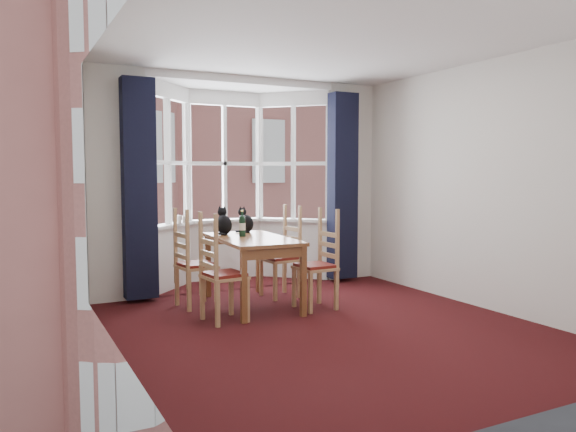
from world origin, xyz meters
TOP-DOWN VIEW (x-y plane):
  - floor at (0.00, 0.00)m, footprint 4.50×4.50m
  - ceiling at (0.00, 0.00)m, footprint 4.50×4.50m
  - wall_left at (-2.00, 0.00)m, footprint 0.00×4.50m
  - wall_right at (2.00, 0.00)m, footprint 0.00×4.50m
  - wall_near at (0.00, -2.25)m, footprint 4.00×0.00m
  - wall_back_pier_left at (-1.65, 2.25)m, footprint 0.70×0.12m
  - wall_back_pier_right at (1.65, 2.25)m, footprint 0.70×0.12m
  - bay_window at (0.00, 2.75)m, footprint 2.76×0.94m
  - curtain_left at (-1.42, 2.07)m, footprint 0.38×0.22m
  - curtain_right at (1.42, 2.07)m, footprint 0.38×0.22m
  - dining_table at (-0.32, 1.27)m, footprint 0.85×1.49m
  - chair_left_near at (-0.93, 0.78)m, footprint 0.44×0.46m
  - chair_left_far at (-0.99, 1.52)m, footprint 0.44×0.46m
  - chair_right_near at (0.36, 0.83)m, footprint 0.42×0.44m
  - chair_right_far at (0.27, 1.56)m, footprint 0.43×0.45m
  - cat_left at (-0.49, 1.72)m, footprint 0.20×0.27m
  - cat_right at (-0.16, 1.82)m, footprint 0.23×0.27m
  - wine_bottle at (-0.38, 1.41)m, footprint 0.08×0.08m
  - candle_tall at (-0.79, 2.60)m, footprint 0.06×0.06m
  - candle_short at (-0.71, 2.63)m, footprint 0.06×0.06m
  - street at (0.00, 32.25)m, footprint 80.00×80.00m
  - tenement_building at (0.00, 14.01)m, footprint 18.40×7.80m

SIDE VIEW (x-z plane):
  - street at x=0.00m, z-range -6.00..-6.00m
  - floor at x=0.00m, z-range 0.00..0.00m
  - chair_left_near at x=-0.93m, z-range 0.01..0.93m
  - chair_left_far at x=-0.99m, z-range 0.01..0.93m
  - chair_right_near at x=0.36m, z-range 0.01..0.93m
  - chair_right_far at x=0.27m, z-range 0.01..0.93m
  - dining_table at x=-0.32m, z-range 0.30..1.10m
  - candle_short at x=-0.71m, z-range 0.87..0.97m
  - candle_tall at x=-0.79m, z-range 0.87..0.98m
  - cat_right at x=-0.16m, z-range 0.76..1.09m
  - cat_left at x=-0.49m, z-range 0.76..1.11m
  - wine_bottle at x=-0.38m, z-range 0.78..1.09m
  - curtain_left at x=-1.42m, z-range 0.05..2.65m
  - curtain_right at x=1.42m, z-range 0.05..2.65m
  - wall_left at x=-2.00m, z-range -0.85..3.65m
  - wall_right at x=2.00m, z-range -0.85..3.65m
  - wall_near at x=0.00m, z-range -0.60..3.40m
  - wall_back_pier_left at x=-1.65m, z-range 0.00..2.80m
  - wall_back_pier_right at x=1.65m, z-range 0.00..2.80m
  - bay_window at x=0.00m, z-range 0.00..2.80m
  - tenement_building at x=0.00m, z-range -6.00..9.20m
  - ceiling at x=0.00m, z-range 2.80..2.80m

